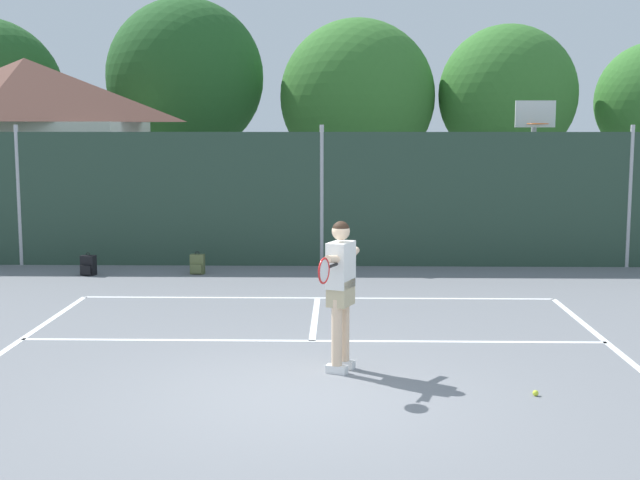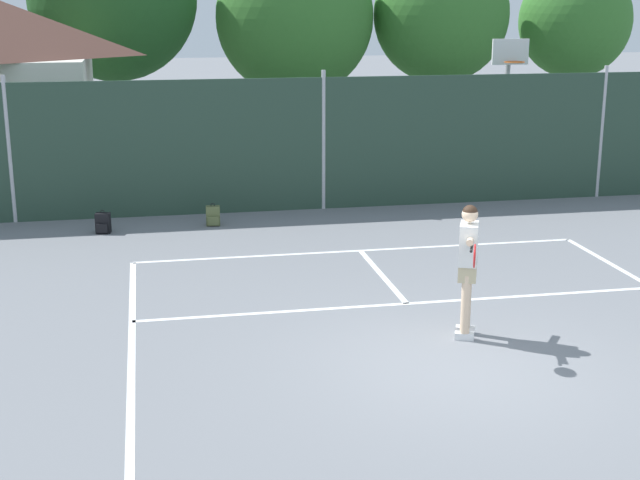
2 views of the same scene
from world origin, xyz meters
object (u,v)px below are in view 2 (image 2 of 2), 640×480
(tennis_player, at_px, (468,259))
(backpack_black, at_px, (103,223))
(backpack_olive, at_px, (213,216))
(basketball_hoop, at_px, (508,92))

(tennis_player, height_order, backpack_black, tennis_player)
(backpack_olive, bearing_deg, tennis_player, -67.30)
(basketball_hoop, height_order, backpack_olive, basketball_hoop)
(basketball_hoop, xyz_separation_m, backpack_black, (-9.47, -2.76, -2.12))
(backpack_black, distance_m, backpack_olive, 2.19)
(backpack_olive, bearing_deg, backpack_black, -174.90)
(basketball_hoop, height_order, tennis_player, basketball_hoop)
(backpack_black, bearing_deg, backpack_olive, 5.10)
(backpack_black, height_order, backpack_olive, same)
(basketball_hoop, xyz_separation_m, tennis_player, (-4.39, -9.49, -1.20))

